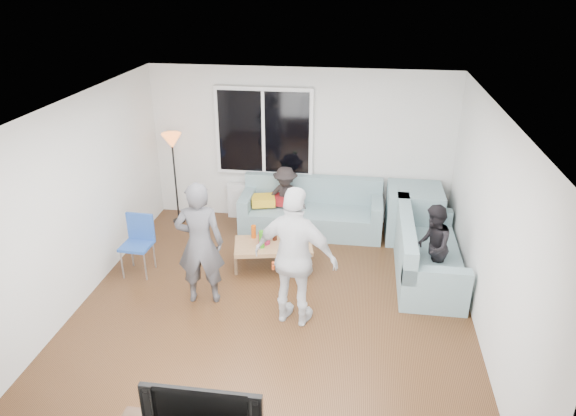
% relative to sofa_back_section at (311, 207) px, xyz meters
% --- Properties ---
extents(floor, '(5.00, 5.50, 0.04)m').
position_rel_sofa_back_section_xyz_m(floor, '(-0.24, -2.27, -0.45)').
color(floor, '#56351C').
rests_on(floor, ground).
extents(ceiling, '(5.00, 5.50, 0.04)m').
position_rel_sofa_back_section_xyz_m(ceiling, '(-0.24, -2.27, 2.20)').
color(ceiling, white).
rests_on(ceiling, ground).
extents(wall_back, '(5.00, 0.04, 2.60)m').
position_rel_sofa_back_section_xyz_m(wall_back, '(-0.24, 0.50, 0.88)').
color(wall_back, silver).
rests_on(wall_back, ground).
extents(wall_front, '(5.00, 0.04, 2.60)m').
position_rel_sofa_back_section_xyz_m(wall_front, '(-0.24, -5.04, 0.88)').
color(wall_front, silver).
rests_on(wall_front, ground).
extents(wall_left, '(0.04, 5.50, 2.60)m').
position_rel_sofa_back_section_xyz_m(wall_left, '(-2.76, -2.27, 0.88)').
color(wall_left, silver).
rests_on(wall_left, ground).
extents(wall_right, '(0.04, 5.50, 2.60)m').
position_rel_sofa_back_section_xyz_m(wall_right, '(2.28, -2.27, 0.88)').
color(wall_right, silver).
rests_on(wall_right, ground).
extents(window_frame, '(1.62, 0.06, 1.47)m').
position_rel_sofa_back_section_xyz_m(window_frame, '(-0.84, 0.42, 1.12)').
color(window_frame, white).
rests_on(window_frame, wall_back).
extents(window_glass, '(1.50, 0.02, 1.35)m').
position_rel_sofa_back_section_xyz_m(window_glass, '(-0.84, 0.38, 1.12)').
color(window_glass, black).
rests_on(window_glass, window_frame).
extents(window_mullion, '(0.05, 0.03, 1.35)m').
position_rel_sofa_back_section_xyz_m(window_mullion, '(-0.84, 0.37, 1.12)').
color(window_mullion, white).
rests_on(window_mullion, window_frame).
extents(radiator, '(1.30, 0.12, 0.62)m').
position_rel_sofa_back_section_xyz_m(radiator, '(-0.84, 0.38, -0.11)').
color(radiator, silver).
rests_on(radiator, floor).
extents(potted_plant, '(0.23, 0.20, 0.38)m').
position_rel_sofa_back_section_xyz_m(potted_plant, '(-0.52, 0.35, 0.39)').
color(potted_plant, '#255C24').
rests_on(potted_plant, radiator).
extents(vase, '(0.20, 0.20, 0.17)m').
position_rel_sofa_back_section_xyz_m(vase, '(-0.95, 0.35, 0.28)').
color(vase, white).
rests_on(vase, radiator).
extents(sofa_back_section, '(2.30, 0.85, 0.85)m').
position_rel_sofa_back_section_xyz_m(sofa_back_section, '(0.00, 0.00, 0.00)').
color(sofa_back_section, gray).
rests_on(sofa_back_section, floor).
extents(sofa_right_section, '(2.00, 0.85, 0.85)m').
position_rel_sofa_back_section_xyz_m(sofa_right_section, '(1.78, -1.16, 0.00)').
color(sofa_right_section, gray).
rests_on(sofa_right_section, floor).
extents(sofa_corner, '(0.85, 0.85, 0.85)m').
position_rel_sofa_back_section_xyz_m(sofa_corner, '(1.64, 0.00, 0.00)').
color(sofa_corner, gray).
rests_on(sofa_corner, floor).
extents(cushion_yellow, '(0.45, 0.40, 0.14)m').
position_rel_sofa_back_section_xyz_m(cushion_yellow, '(-0.80, -0.02, 0.09)').
color(cushion_yellow, gold).
rests_on(cushion_yellow, sofa_back_section).
extents(cushion_red, '(0.38, 0.33, 0.13)m').
position_rel_sofa_back_section_xyz_m(cushion_red, '(-0.52, 0.06, 0.09)').
color(cushion_red, maroon).
rests_on(cushion_red, sofa_back_section).
extents(coffee_table, '(1.20, 0.81, 0.40)m').
position_rel_sofa_back_section_xyz_m(coffee_table, '(-0.41, -1.29, -0.22)').
color(coffee_table, '#A3764F').
rests_on(coffee_table, floor).
extents(pitcher, '(0.17, 0.17, 0.17)m').
position_rel_sofa_back_section_xyz_m(pitcher, '(-0.54, -1.28, 0.06)').
color(pitcher, maroon).
rests_on(pitcher, coffee_table).
extents(side_chair, '(0.42, 0.42, 0.86)m').
position_rel_sofa_back_section_xyz_m(side_chair, '(-2.29, -1.69, 0.01)').
color(side_chair, '#24499C').
rests_on(side_chair, floor).
extents(floor_lamp, '(0.32, 0.32, 1.56)m').
position_rel_sofa_back_section_xyz_m(floor_lamp, '(-2.29, 0.03, 0.36)').
color(floor_lamp, orange).
rests_on(floor_lamp, floor).
extents(player_left, '(0.66, 0.49, 1.66)m').
position_rel_sofa_back_section_xyz_m(player_left, '(-1.19, -2.21, 0.41)').
color(player_left, '#444348').
rests_on(player_left, floor).
extents(player_right, '(1.11, 0.67, 1.77)m').
position_rel_sofa_back_section_xyz_m(player_right, '(0.07, -2.49, 0.46)').
color(player_right, silver).
rests_on(player_right, floor).
extents(spectator_right, '(0.51, 0.62, 1.19)m').
position_rel_sofa_back_section_xyz_m(spectator_right, '(1.78, -1.43, 0.17)').
color(spectator_right, black).
rests_on(spectator_right, floor).
extents(spectator_back, '(0.71, 0.42, 1.09)m').
position_rel_sofa_back_section_xyz_m(spectator_back, '(-0.43, 0.03, 0.12)').
color(spectator_back, black).
rests_on(spectator_back, floor).
extents(television, '(0.99, 0.13, 0.57)m').
position_rel_sofa_back_section_xyz_m(television, '(-0.38, -4.77, 0.30)').
color(television, black).
rests_on(television, tv_console).
extents(bottle_b, '(0.08, 0.08, 0.26)m').
position_rel_sofa_back_section_xyz_m(bottle_b, '(-0.55, -1.42, 0.10)').
color(bottle_b, '#2F8317').
rests_on(bottle_b, coffee_table).
extents(bottle_d, '(0.07, 0.07, 0.21)m').
position_rel_sofa_back_section_xyz_m(bottle_d, '(-0.15, -1.40, 0.08)').
color(bottle_d, orange).
rests_on(bottle_d, coffee_table).
extents(bottle_c, '(0.07, 0.07, 0.17)m').
position_rel_sofa_back_section_xyz_m(bottle_c, '(-0.41, -1.17, 0.06)').
color(bottle_c, black).
rests_on(bottle_c, coffee_table).
extents(bottle_e, '(0.07, 0.07, 0.19)m').
position_rel_sofa_back_section_xyz_m(bottle_e, '(-0.08, -1.14, 0.07)').
color(bottle_e, black).
rests_on(bottle_e, coffee_table).
extents(bottle_a, '(0.07, 0.07, 0.20)m').
position_rel_sofa_back_section_xyz_m(bottle_a, '(-0.73, -1.14, 0.07)').
color(bottle_a, '#BA470A').
rests_on(bottle_a, coffee_table).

